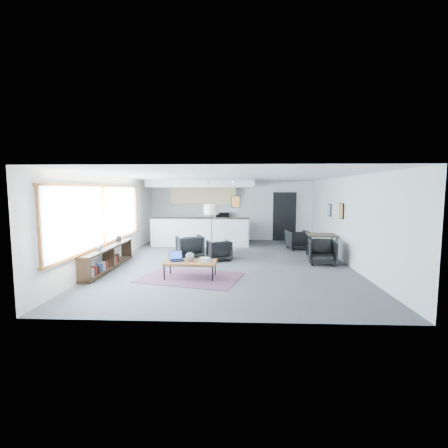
{
  "coord_description": "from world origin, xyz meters",
  "views": [
    {
      "loc": [
        0.29,
        -9.7,
        2.19
      ],
      "look_at": [
        -0.15,
        0.4,
        1.13
      ],
      "focal_mm": 26.0,
      "sensor_mm": 36.0,
      "label": 1
    }
  ],
  "objects_px": {
    "ceramic_pot": "(190,257)",
    "microwave": "(223,215)",
    "armchair_left": "(190,246)",
    "dining_chair_far": "(298,241)",
    "dining_chair_near": "(322,253)",
    "armchair_right": "(219,249)",
    "floor_lamp": "(211,211)",
    "coffee_table": "(190,263)",
    "book_stack": "(205,259)",
    "dining_table": "(322,236)",
    "laptop": "(176,258)"
  },
  "relations": [
    {
      "from": "dining_table",
      "to": "floor_lamp",
      "type": "bearing_deg",
      "value": 177.86
    },
    {
      "from": "dining_chair_far",
      "to": "laptop",
      "type": "bearing_deg",
      "value": 35.39
    },
    {
      "from": "book_stack",
      "to": "armchair_right",
      "type": "height_order",
      "value": "armchair_right"
    },
    {
      "from": "ceramic_pot",
      "to": "microwave",
      "type": "xyz_separation_m",
      "value": [
        0.54,
        5.89,
        0.58
      ]
    },
    {
      "from": "coffee_table",
      "to": "ceramic_pot",
      "type": "relative_size",
      "value": 5.87
    },
    {
      "from": "ceramic_pot",
      "to": "microwave",
      "type": "height_order",
      "value": "microwave"
    },
    {
      "from": "armchair_right",
      "to": "floor_lamp",
      "type": "relative_size",
      "value": 0.41
    },
    {
      "from": "floor_lamp",
      "to": "dining_table",
      "type": "xyz_separation_m",
      "value": [
        3.59,
        -0.13,
        -0.8
      ]
    },
    {
      "from": "book_stack",
      "to": "armchair_right",
      "type": "distance_m",
      "value": 2.04
    },
    {
      "from": "ceramic_pot",
      "to": "armchair_left",
      "type": "distance_m",
      "value": 2.36
    },
    {
      "from": "dining_chair_near",
      "to": "book_stack",
      "type": "bearing_deg",
      "value": -146.6
    },
    {
      "from": "book_stack",
      "to": "armchair_right",
      "type": "relative_size",
      "value": 0.44
    },
    {
      "from": "laptop",
      "to": "ceramic_pot",
      "type": "distance_m",
      "value": 0.36
    },
    {
      "from": "laptop",
      "to": "floor_lamp",
      "type": "relative_size",
      "value": 0.24
    },
    {
      "from": "ceramic_pot",
      "to": "dining_chair_near",
      "type": "height_order",
      "value": "dining_chair_near"
    },
    {
      "from": "coffee_table",
      "to": "armchair_right",
      "type": "distance_m",
      "value": 2.17
    },
    {
      "from": "ceramic_pot",
      "to": "armchair_right",
      "type": "xyz_separation_m",
      "value": [
        0.61,
        2.04,
        -0.18
      ]
    },
    {
      "from": "dining_chair_near",
      "to": "coffee_table",
      "type": "bearing_deg",
      "value": -148.06
    },
    {
      "from": "coffee_table",
      "to": "armchair_right",
      "type": "height_order",
      "value": "armchair_right"
    },
    {
      "from": "ceramic_pot",
      "to": "floor_lamp",
      "type": "height_order",
      "value": "floor_lamp"
    },
    {
      "from": "book_stack",
      "to": "microwave",
      "type": "relative_size",
      "value": 0.59
    },
    {
      "from": "microwave",
      "to": "coffee_table",
      "type": "bearing_deg",
      "value": -91.42
    },
    {
      "from": "armchair_right",
      "to": "dining_chair_far",
      "type": "relative_size",
      "value": 1.06
    },
    {
      "from": "ceramic_pot",
      "to": "book_stack",
      "type": "distance_m",
      "value": 0.38
    },
    {
      "from": "armchair_left",
      "to": "microwave",
      "type": "relative_size",
      "value": 1.53
    },
    {
      "from": "laptop",
      "to": "armchair_right",
      "type": "xyz_separation_m",
      "value": [
        0.97,
        1.99,
        -0.14
      ]
    },
    {
      "from": "floor_lamp",
      "to": "microwave",
      "type": "height_order",
      "value": "floor_lamp"
    },
    {
      "from": "dining_chair_near",
      "to": "microwave",
      "type": "xyz_separation_m",
      "value": [
        -3.16,
        4.27,
        0.77
      ]
    },
    {
      "from": "ceramic_pot",
      "to": "armchair_left",
      "type": "bearing_deg",
      "value": 98.8
    },
    {
      "from": "laptop",
      "to": "book_stack",
      "type": "bearing_deg",
      "value": -26.49
    },
    {
      "from": "coffee_table",
      "to": "dining_chair_far",
      "type": "bearing_deg",
      "value": 52.26
    },
    {
      "from": "floor_lamp",
      "to": "laptop",
      "type": "bearing_deg",
      "value": -104.28
    },
    {
      "from": "coffee_table",
      "to": "armchair_left",
      "type": "height_order",
      "value": "armchair_left"
    },
    {
      "from": "microwave",
      "to": "armchair_right",
      "type": "bearing_deg",
      "value": -85.35
    },
    {
      "from": "floor_lamp",
      "to": "dining_chair_near",
      "type": "bearing_deg",
      "value": -17.69
    },
    {
      "from": "laptop",
      "to": "dining_chair_near",
      "type": "xyz_separation_m",
      "value": [
        4.06,
        1.58,
        -0.15
      ]
    },
    {
      "from": "book_stack",
      "to": "dining_chair_near",
      "type": "xyz_separation_m",
      "value": [
        3.32,
        1.61,
        -0.12
      ]
    },
    {
      "from": "dining_table",
      "to": "armchair_right",
      "type": "bearing_deg",
      "value": -170.87
    },
    {
      "from": "ceramic_pot",
      "to": "floor_lamp",
      "type": "distance_m",
      "value": 2.89
    },
    {
      "from": "dining_chair_far",
      "to": "book_stack",
      "type": "bearing_deg",
      "value": 41.72
    },
    {
      "from": "dining_chair_far",
      "to": "microwave",
      "type": "xyz_separation_m",
      "value": [
        -2.87,
        1.88,
        0.78
      ]
    },
    {
      "from": "ceramic_pot",
      "to": "dining_chair_far",
      "type": "distance_m",
      "value": 5.27
    },
    {
      "from": "dining_table",
      "to": "armchair_left",
      "type": "bearing_deg",
      "value": -176.71
    },
    {
      "from": "ceramic_pot",
      "to": "microwave",
      "type": "distance_m",
      "value": 5.95
    },
    {
      "from": "ceramic_pot",
      "to": "book_stack",
      "type": "height_order",
      "value": "ceramic_pot"
    },
    {
      "from": "armchair_right",
      "to": "dining_chair_far",
      "type": "xyz_separation_m",
      "value": [
        2.81,
        1.97,
        -0.02
      ]
    },
    {
      "from": "book_stack",
      "to": "dining_chair_near",
      "type": "bearing_deg",
      "value": 25.84
    },
    {
      "from": "coffee_table",
      "to": "armchair_right",
      "type": "xyz_separation_m",
      "value": [
        0.59,
        2.08,
        -0.04
      ]
    },
    {
      "from": "coffee_table",
      "to": "dining_chair_far",
      "type": "xyz_separation_m",
      "value": [
        3.4,
        4.06,
        -0.06
      ]
    },
    {
      "from": "laptop",
      "to": "armchair_left",
      "type": "bearing_deg",
      "value": 65.89
    }
  ]
}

